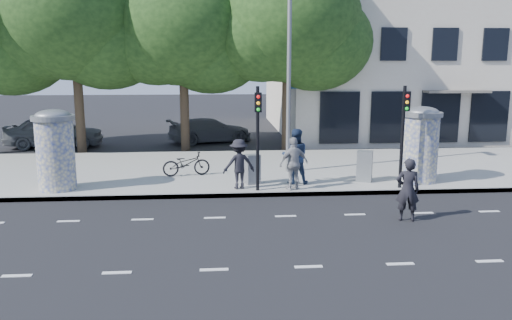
{
  "coord_description": "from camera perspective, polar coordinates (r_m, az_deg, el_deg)",
  "views": [
    {
      "loc": [
        -1.88,
        -12.05,
        4.23
      ],
      "look_at": [
        -0.68,
        3.5,
        1.23
      ],
      "focal_mm": 35.0,
      "sensor_mm": 36.0,
      "label": 1
    }
  ],
  "objects": [
    {
      "name": "curb",
      "position": [
        16.25,
        2.38,
        -3.94
      ],
      "size": [
        40.0,
        0.1,
        0.16
      ],
      "primitive_type": "cube",
      "color": "slate",
      "rests_on": "ground"
    },
    {
      "name": "ground",
      "position": [
        12.91,
        4.25,
        -8.28
      ],
      "size": [
        120.0,
        120.0,
        0.0
      ],
      "primitive_type": "plane",
      "color": "black",
      "rests_on": "ground"
    },
    {
      "name": "car_left",
      "position": [
        27.71,
        -22.05,
        3.02
      ],
      "size": [
        2.14,
        4.88,
        1.63
      ],
      "primitive_type": "imported",
      "rotation": [
        0.0,
        0.0,
        1.61
      ],
      "color": "#585B5F",
      "rests_on": "ground"
    },
    {
      "name": "tree_near_left",
      "position": [
        24.87,
        -8.43,
        15.0
      ],
      "size": [
        6.8,
        6.8,
        8.97
      ],
      "color": "#38281C",
      "rests_on": "ground"
    },
    {
      "name": "tree_center",
      "position": [
        24.67,
        3.61,
        15.71
      ],
      "size": [
        7.0,
        7.0,
        9.3
      ],
      "color": "#38281C",
      "rests_on": "ground"
    },
    {
      "name": "traffic_pole_far",
      "position": [
        17.08,
        16.5,
        3.71
      ],
      "size": [
        0.22,
        0.31,
        3.4
      ],
      "color": "black",
      "rests_on": "sidewalk"
    },
    {
      "name": "ad_column_left",
      "position": [
        17.59,
        -21.97,
        1.28
      ],
      "size": [
        1.36,
        1.36,
        2.65
      ],
      "color": "beige",
      "rests_on": "sidewalk"
    },
    {
      "name": "sidewalk",
      "position": [
        20.07,
        1.06,
        -1.06
      ],
      "size": [
        40.0,
        8.0,
        0.15
      ],
      "primitive_type": "cube",
      "color": "gray",
      "rests_on": "ground"
    },
    {
      "name": "street_lamp",
      "position": [
        18.88,
        3.84,
        12.57
      ],
      "size": [
        0.25,
        0.93,
        8.0
      ],
      "color": "slate",
      "rests_on": "sidewalk"
    },
    {
      "name": "lane_dash_far",
      "position": [
        14.22,
        3.41,
        -6.43
      ],
      "size": [
        32.0,
        0.12,
        0.01
      ],
      "primitive_type": "cube",
      "color": "silver",
      "rests_on": "ground"
    },
    {
      "name": "ped_c",
      "position": [
        17.26,
        4.5,
        0.43
      ],
      "size": [
        0.99,
        0.81,
        1.92
      ],
      "primitive_type": "imported",
      "rotation": [
        0.0,
        0.0,
        3.05
      ],
      "color": "#1D2C4A",
      "rests_on": "sidewalk"
    },
    {
      "name": "building",
      "position": [
        34.96,
        19.52,
        13.17
      ],
      "size": [
        20.3,
        15.85,
        12.0
      ],
      "color": "beige",
      "rests_on": "ground"
    },
    {
      "name": "lane_dash_near",
      "position": [
        10.88,
        6.02,
        -12.05
      ],
      "size": [
        32.0,
        0.12,
        0.01
      ],
      "primitive_type": "cube",
      "color": "silver",
      "rests_on": "ground"
    },
    {
      "name": "traffic_pole_near",
      "position": [
        16.02,
        0.2,
        3.71
      ],
      "size": [
        0.22,
        0.31,
        3.4
      ],
      "color": "black",
      "rests_on": "sidewalk"
    },
    {
      "name": "ped_d",
      "position": [
        16.53,
        -1.97,
        -0.46
      ],
      "size": [
        1.19,
        0.85,
        1.66
      ],
      "primitive_type": "imported",
      "rotation": [
        0.0,
        0.0,
        3.38
      ],
      "color": "black",
      "rests_on": "sidewalk"
    },
    {
      "name": "man_road",
      "position": [
        14.21,
        16.94,
        -3.26
      ],
      "size": [
        0.71,
        0.55,
        1.74
      ],
      "primitive_type": "imported",
      "rotation": [
        0.0,
        0.0,
        2.92
      ],
      "color": "black",
      "rests_on": "ground"
    },
    {
      "name": "cabinet_right",
      "position": [
        17.99,
        12.3,
        -0.69
      ],
      "size": [
        0.63,
        0.56,
        1.1
      ],
      "primitive_type": "cube",
      "rotation": [
        0.0,
        0.0,
        -0.4
      ],
      "color": "gray",
      "rests_on": "sidewalk"
    },
    {
      "name": "ped_e",
      "position": [
        16.4,
        4.34,
        -0.41
      ],
      "size": [
        1.17,
        0.9,
        1.75
      ],
      "primitive_type": "imported",
      "rotation": [
        0.0,
        0.0,
        3.49
      ],
      "color": "#949497",
      "rests_on": "sidewalk"
    },
    {
      "name": "ped_a",
      "position": [
        17.54,
        -21.58,
        -0.33
      ],
      "size": [
        0.94,
        0.67,
        1.8
      ],
      "primitive_type": "imported",
      "rotation": [
        0.0,
        0.0,
        3.03
      ],
      "color": "black",
      "rests_on": "sidewalk"
    },
    {
      "name": "bicycle",
      "position": [
        18.68,
        -7.97,
        -0.4
      ],
      "size": [
        0.94,
        1.83,
        0.92
      ],
      "primitive_type": "imported",
      "rotation": [
        0.0,
        0.0,
        1.77
      ],
      "color": "black",
      "rests_on": "sidewalk"
    },
    {
      "name": "car_right",
      "position": [
        27.57,
        -5.25,
        3.4
      ],
      "size": [
        3.21,
        4.92,
        1.32
      ],
      "primitive_type": "imported",
      "rotation": [
        0.0,
        0.0,
        1.89
      ],
      "color": "#4D4E53",
      "rests_on": "ground"
    },
    {
      "name": "cabinet_left",
      "position": [
        17.24,
        -0.43,
        -1.05
      ],
      "size": [
        0.59,
        0.52,
        1.03
      ],
      "primitive_type": "cube",
      "rotation": [
        0.0,
        0.0,
        0.39
      ],
      "color": "gray",
      "rests_on": "sidewalk"
    },
    {
      "name": "tree_mid_left",
      "position": [
        25.52,
        -20.17,
        15.34
      ],
      "size": [
        7.2,
        7.2,
        9.57
      ],
      "color": "#38281C",
      "rests_on": "ground"
    },
    {
      "name": "ad_column_right",
      "position": [
        18.38,
        18.31,
        1.91
      ],
      "size": [
        1.36,
        1.36,
        2.65
      ],
      "color": "beige",
      "rests_on": "sidewalk"
    }
  ]
}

